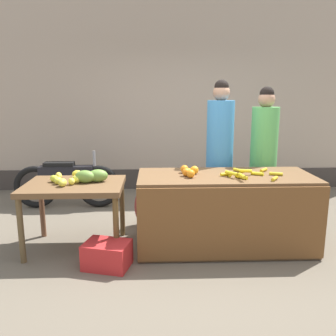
# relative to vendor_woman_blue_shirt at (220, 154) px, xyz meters

# --- Properties ---
(ground_plane) EXTENTS (24.00, 24.00, 0.00)m
(ground_plane) POSITION_rel_vendor_woman_blue_shirt_xyz_m (-0.46, -0.66, -0.95)
(ground_plane) COLOR #665B4C
(market_wall_back) EXTENTS (7.23, 0.23, 3.40)m
(market_wall_back) POSITION_rel_vendor_woman_blue_shirt_xyz_m (-0.46, 1.95, 0.72)
(market_wall_back) COLOR tan
(market_wall_back) RESTS_ON ground
(fruit_stall_counter) EXTENTS (1.93, 0.84, 0.83)m
(fruit_stall_counter) POSITION_rel_vendor_woman_blue_shirt_xyz_m (-0.05, -0.67, -0.53)
(fruit_stall_counter) COLOR brown
(fruit_stall_counter) RESTS_ON ground
(side_table_wooden) EXTENTS (1.06, 0.78, 0.75)m
(side_table_wooden) POSITION_rel_vendor_woman_blue_shirt_xyz_m (-1.71, -0.66, -0.29)
(side_table_wooden) COLOR brown
(side_table_wooden) RESTS_ON ground
(banana_bunch_pile) EXTENTS (0.69, 0.55, 0.07)m
(banana_bunch_pile) POSITION_rel_vendor_woman_blue_shirt_xyz_m (0.17, -0.73, -0.09)
(banana_bunch_pile) COLOR yellow
(banana_bunch_pile) RESTS_ON fruit_stall_counter
(orange_pile) EXTENTS (0.20, 0.33, 0.09)m
(orange_pile) POSITION_rel_vendor_woman_blue_shirt_xyz_m (-0.46, -0.65, -0.08)
(orange_pile) COLOR orange
(orange_pile) RESTS_ON fruit_stall_counter
(mango_papaya_pile) EXTENTS (0.66, 0.53, 0.14)m
(mango_papaya_pile) POSITION_rel_vendor_woman_blue_shirt_xyz_m (-1.63, -0.61, -0.14)
(mango_papaya_pile) COLOR #D8D544
(mango_papaya_pile) RESTS_ON side_table_wooden
(vendor_woman_blue_shirt) EXTENTS (0.34, 0.34, 1.88)m
(vendor_woman_blue_shirt) POSITION_rel_vendor_woman_blue_shirt_xyz_m (0.00, 0.00, 0.00)
(vendor_woman_blue_shirt) COLOR #33333D
(vendor_woman_blue_shirt) RESTS_ON ground
(vendor_woman_green_shirt) EXTENTS (0.34, 0.34, 1.79)m
(vendor_woman_green_shirt) POSITION_rel_vendor_woman_blue_shirt_xyz_m (0.57, 0.01, -0.04)
(vendor_woman_green_shirt) COLOR #33333D
(vendor_woman_green_shirt) RESTS_ON ground
(parked_motorcycle) EXTENTS (1.60, 0.18, 0.88)m
(parked_motorcycle) POSITION_rel_vendor_woman_blue_shirt_xyz_m (-2.16, 0.80, -0.55)
(parked_motorcycle) COLOR black
(parked_motorcycle) RESTS_ON ground
(produce_crate) EXTENTS (0.51, 0.42, 0.26)m
(produce_crate) POSITION_rel_vendor_woman_blue_shirt_xyz_m (-1.31, -1.13, -0.82)
(produce_crate) COLOR red
(produce_crate) RESTS_ON ground
(produce_sack) EXTENTS (0.47, 0.46, 0.54)m
(produce_sack) POSITION_rel_vendor_woman_blue_shirt_xyz_m (-0.93, -0.06, -0.68)
(produce_sack) COLOR maroon
(produce_sack) RESTS_ON ground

